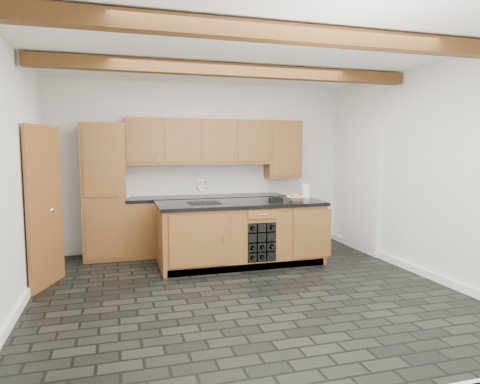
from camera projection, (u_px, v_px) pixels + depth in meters
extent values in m
plane|color=black|center=(247.00, 293.00, 5.11)|extent=(5.00, 5.00, 0.00)
plane|color=white|center=(204.00, 167.00, 7.35)|extent=(5.00, 0.00, 5.00)
plane|color=white|center=(9.00, 180.00, 4.27)|extent=(0.00, 5.00, 5.00)
plane|color=white|center=(427.00, 172.00, 5.66)|extent=(0.00, 5.00, 5.00)
plane|color=white|center=(248.00, 52.00, 4.82)|extent=(5.00, 5.00, 0.00)
cube|color=#523815|center=(289.00, 34.00, 3.69)|extent=(4.90, 0.15, 0.15)
cube|color=#523815|center=(233.00, 70.00, 5.41)|extent=(4.90, 0.15, 0.15)
cube|color=white|center=(18.00, 310.00, 4.41)|extent=(0.04, 5.00, 0.10)
cube|color=white|center=(422.00, 272.00, 5.79)|extent=(0.04, 5.00, 0.10)
cube|color=white|center=(37.00, 202.00, 5.56)|extent=(0.06, 0.94, 2.04)
cube|color=brown|center=(45.00, 207.00, 5.27)|extent=(0.31, 0.77, 2.00)
cube|color=white|center=(362.00, 190.00, 7.13)|extent=(0.06, 0.98, 2.04)
cube|color=black|center=(363.00, 192.00, 7.13)|extent=(0.02, 0.86, 1.96)
cube|color=brown|center=(104.00, 192.00, 6.64)|extent=(0.65, 0.60, 2.10)
cube|color=brown|center=(207.00, 225.00, 7.16)|extent=(2.60, 0.60, 0.88)
cube|color=black|center=(207.00, 197.00, 7.11)|extent=(2.64, 0.62, 0.05)
cube|color=white|center=(203.00, 179.00, 7.36)|extent=(2.60, 0.02, 0.52)
cube|color=brown|center=(199.00, 142.00, 7.11)|extent=(2.40, 0.35, 0.75)
cube|color=brown|center=(283.00, 149.00, 7.54)|extent=(0.60, 0.35, 1.00)
cube|color=brown|center=(241.00, 234.00, 6.39)|extent=(2.40, 0.90, 0.88)
cube|color=black|center=(241.00, 203.00, 6.34)|extent=(2.46, 0.96, 0.05)
cube|color=brown|center=(199.00, 241.00, 5.74)|extent=(0.80, 0.02, 0.70)
cube|color=brown|center=(312.00, 234.00, 6.21)|extent=(0.60, 0.02, 0.70)
cube|color=black|center=(259.00, 240.00, 6.15)|extent=(0.42, 0.30, 0.56)
cylinder|color=black|center=(250.00, 246.00, 6.08)|extent=(0.07, 0.26, 0.07)
cylinder|color=black|center=(269.00, 226.00, 6.13)|extent=(0.07, 0.26, 0.07)
cylinder|color=black|center=(259.00, 255.00, 6.13)|extent=(0.07, 0.26, 0.07)
cylinder|color=black|center=(269.00, 245.00, 6.15)|extent=(0.07, 0.26, 0.07)
cylinder|color=black|center=(260.00, 246.00, 6.11)|extent=(0.07, 0.26, 0.07)
cylinder|color=black|center=(250.00, 227.00, 6.05)|extent=(0.07, 0.26, 0.07)
cylinder|color=black|center=(250.00, 256.00, 6.09)|extent=(0.07, 0.26, 0.07)
cube|color=black|center=(204.00, 203.00, 6.19)|extent=(0.45, 0.40, 0.02)
cylinder|color=silver|center=(202.00, 195.00, 6.35)|extent=(0.02, 0.02, 0.20)
torus|color=silver|center=(202.00, 185.00, 6.33)|extent=(0.18, 0.02, 0.18)
cylinder|color=silver|center=(196.00, 199.00, 6.33)|extent=(0.02, 0.02, 0.08)
cylinder|color=silver|center=(207.00, 199.00, 6.38)|extent=(0.02, 0.02, 0.08)
cube|color=black|center=(276.00, 199.00, 6.47)|extent=(0.20, 0.12, 0.04)
cylinder|color=black|center=(276.00, 197.00, 6.46)|extent=(0.13, 0.13, 0.02)
imported|color=beige|center=(296.00, 199.00, 6.44)|extent=(0.34, 0.34, 0.07)
sphere|color=#AC2216|center=(299.00, 196.00, 6.45)|extent=(0.07, 0.07, 0.07)
sphere|color=#D55512|center=(296.00, 196.00, 6.48)|extent=(0.07, 0.07, 0.07)
sphere|color=#408323|center=(293.00, 196.00, 6.45)|extent=(0.07, 0.07, 0.07)
sphere|color=#E35822|center=(294.00, 196.00, 6.39)|extent=(0.07, 0.07, 0.07)
sphere|color=#C67D16|center=(298.00, 196.00, 6.39)|extent=(0.07, 0.07, 0.07)
cylinder|color=white|center=(306.00, 191.00, 6.76)|extent=(0.13, 0.13, 0.23)
imported|color=white|center=(127.00, 195.00, 6.82)|extent=(0.12, 0.12, 0.11)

